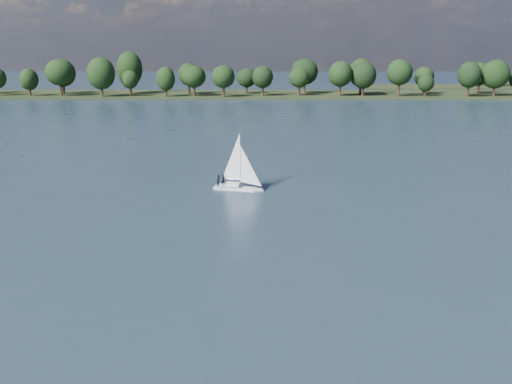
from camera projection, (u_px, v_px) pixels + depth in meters
ground at (265, 137)px, 124.49m from camera, size 700.00×700.00×0.00m
far_shore at (263, 95)px, 233.04m from camera, size 660.00×40.00×1.50m
sailboat at (236, 173)px, 77.63m from camera, size 6.60×3.62×8.37m
treeline at (256, 75)px, 226.88m from camera, size 562.11×73.55×18.42m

